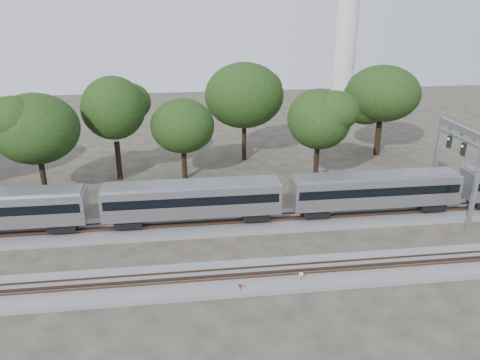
% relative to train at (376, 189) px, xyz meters
% --- Properties ---
extents(ground, '(160.00, 160.00, 0.00)m').
position_rel_train_xyz_m(ground, '(-20.07, -6.00, -3.23)').
color(ground, '#383328').
rests_on(ground, ground).
extents(track_far, '(160.00, 5.00, 0.73)m').
position_rel_train_xyz_m(track_far, '(-20.07, -0.00, -3.02)').
color(track_far, slate).
rests_on(track_far, ground).
extents(track_near, '(160.00, 5.00, 0.73)m').
position_rel_train_xyz_m(track_near, '(-20.07, -10.00, -3.02)').
color(track_near, slate).
rests_on(track_near, ground).
extents(train, '(129.21, 3.15, 4.64)m').
position_rel_train_xyz_m(train, '(0.00, 0.00, 0.00)').
color(train, '#A9ABB0').
rests_on(train, ground).
extents(switch_stand_red, '(0.31, 0.13, 1.00)m').
position_rel_train_xyz_m(switch_stand_red, '(-15.85, -12.12, -2.59)').
color(switch_stand_red, '#512D19').
rests_on(switch_stand_red, ground).
extents(switch_stand_white, '(0.35, 0.17, 1.16)m').
position_rel_train_xyz_m(switch_stand_white, '(-10.79, -11.34, -2.49)').
color(switch_stand_white, '#512D19').
rests_on(switch_stand_white, ground).
extents(switch_lever, '(0.56, 0.42, 0.30)m').
position_rel_train_xyz_m(switch_lever, '(-13.58, -11.20, -3.08)').
color(switch_lever, '#512D19').
rests_on(switch_lever, ground).
extents(signal_gantry, '(0.67, 7.95, 9.66)m').
position_rel_train_xyz_m(signal_gantry, '(8.41, -0.00, 3.81)').
color(signal_gantry, gray).
rests_on(signal_gantry, ground).
extents(tree_2, '(8.46, 8.46, 11.92)m').
position_rel_train_xyz_m(tree_2, '(-35.80, 9.71, 5.07)').
color(tree_2, black).
rests_on(tree_2, ground).
extents(tree_3, '(9.44, 9.44, 13.30)m').
position_rel_train_xyz_m(tree_3, '(-27.92, 14.78, 6.04)').
color(tree_3, black).
rests_on(tree_3, ground).
extents(tree_4, '(7.12, 7.12, 10.03)m').
position_rel_train_xyz_m(tree_4, '(-19.67, 13.90, 3.75)').
color(tree_4, black).
rests_on(tree_4, ground).
extents(tree_5, '(9.42, 9.42, 13.28)m').
position_rel_train_xyz_m(tree_5, '(-11.04, 20.64, 6.02)').
color(tree_5, black).
rests_on(tree_5, ground).
extents(tree_6, '(8.35, 8.35, 11.77)m').
position_rel_train_xyz_m(tree_6, '(-3.40, 10.41, 4.97)').
color(tree_6, black).
rests_on(tree_6, ground).
extents(tree_7, '(9.27, 9.27, 13.08)m').
position_rel_train_xyz_m(tree_7, '(8.77, 20.33, 5.88)').
color(tree_7, black).
rests_on(tree_7, ground).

